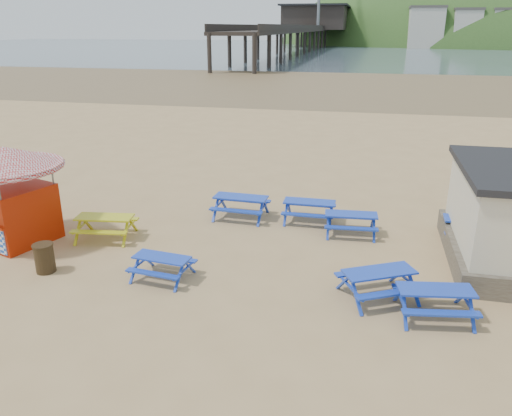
% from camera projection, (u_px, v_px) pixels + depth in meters
% --- Properties ---
extents(ground, '(400.00, 400.00, 0.00)m').
position_uv_depth(ground, '(238.00, 250.00, 16.80)').
color(ground, tan).
rests_on(ground, ground).
extents(wet_sand, '(400.00, 400.00, 0.00)m').
position_uv_depth(wet_sand, '(341.00, 82.00, 67.21)').
color(wet_sand, brown).
rests_on(wet_sand, ground).
extents(sea, '(400.00, 400.00, 0.00)m').
position_uv_depth(sea, '(362.00, 48.00, 172.60)').
color(sea, '#445662').
rests_on(sea, ground).
extents(picnic_table_blue_a, '(2.13, 1.74, 0.87)m').
position_uv_depth(picnic_table_blue_a, '(241.00, 207.00, 19.54)').
color(picnic_table_blue_a, '#133AB0').
rests_on(picnic_table_blue_a, ground).
extents(picnic_table_blue_b, '(1.97, 1.63, 0.78)m').
position_uv_depth(picnic_table_blue_b, '(351.00, 224.00, 17.99)').
color(picnic_table_blue_b, '#133AB0').
rests_on(picnic_table_blue_b, ground).
extents(picnic_table_blue_c, '(2.05, 1.68, 0.84)m').
position_uv_depth(picnic_table_blue_c, '(473.00, 231.00, 17.30)').
color(picnic_table_blue_c, '#133AB0').
rests_on(picnic_table_blue_c, ground).
extents(picnic_table_blue_d, '(1.83, 1.54, 0.71)m').
position_uv_depth(picnic_table_blue_d, '(162.00, 267.00, 14.81)').
color(picnic_table_blue_d, '#133AB0').
rests_on(picnic_table_blue_d, ground).
extents(picnic_table_blue_e, '(2.12, 1.82, 0.80)m').
position_uv_depth(picnic_table_blue_e, '(434.00, 302.00, 12.84)').
color(picnic_table_blue_e, '#133AB0').
rests_on(picnic_table_blue_e, ground).
extents(picnic_table_blue_f, '(2.48, 2.32, 0.82)m').
position_uv_depth(picnic_table_blue_f, '(378.00, 284.00, 13.72)').
color(picnic_table_blue_f, '#133AB0').
rests_on(picnic_table_blue_f, ground).
extents(picnic_table_yellow, '(2.17, 1.84, 0.82)m').
position_uv_depth(picnic_table_yellow, '(106.00, 227.00, 17.62)').
color(picnic_table_yellow, '#B8C110').
rests_on(picnic_table_yellow, ground).
extents(ice_cream_kiosk, '(4.74, 4.74, 3.37)m').
position_uv_depth(ice_cream_kiosk, '(9.00, 183.00, 16.83)').
color(ice_cream_kiosk, '#AE1F05').
rests_on(ice_cream_kiosk, ground).
extents(litter_bin, '(0.62, 0.62, 0.91)m').
position_uv_depth(litter_bin, '(44.00, 258.00, 15.17)').
color(litter_bin, '#382717').
rests_on(litter_bin, ground).
extents(pier, '(24.00, 220.00, 39.29)m').
position_uv_depth(pier, '(314.00, 31.00, 182.00)').
color(pier, black).
rests_on(pier, ground).
extents(picnic_table_blue_g, '(1.96, 1.58, 0.82)m').
position_uv_depth(picnic_table_blue_g, '(309.00, 211.00, 19.15)').
color(picnic_table_blue_g, '#133AB0').
rests_on(picnic_table_blue_g, ground).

